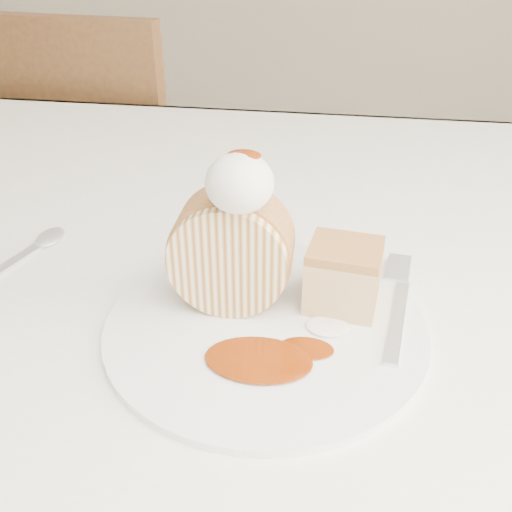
# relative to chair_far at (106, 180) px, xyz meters

# --- Properties ---
(table) EXTENTS (1.40, 0.90, 0.75)m
(table) POSITION_rel_chair_far_xyz_m (0.48, -0.62, 0.15)
(table) COLOR white
(table) RESTS_ON ground
(chair_far) EXTENTS (0.46, 0.46, 0.89)m
(chair_far) POSITION_rel_chair_far_xyz_m (0.00, 0.00, 0.00)
(chair_far) COLOR brown
(chair_far) RESTS_ON ground
(plate) EXTENTS (0.31, 0.31, 0.01)m
(plate) POSITION_rel_chair_far_xyz_m (0.50, -0.81, 0.24)
(plate) COLOR white
(plate) RESTS_ON table
(roulade_slice) EXTENTS (0.11, 0.06, 0.10)m
(roulade_slice) POSITION_rel_chair_far_xyz_m (0.47, -0.78, 0.30)
(roulade_slice) COLOR #F7E5AC
(roulade_slice) RESTS_ON plate
(cake_chunk) EXTENTS (0.07, 0.06, 0.05)m
(cake_chunk) POSITION_rel_chair_far_xyz_m (0.57, -0.77, 0.27)
(cake_chunk) COLOR #B57944
(cake_chunk) RESTS_ON plate
(whipped_cream) EXTENTS (0.05, 0.05, 0.05)m
(whipped_cream) POSITION_rel_chair_far_xyz_m (0.48, -0.80, 0.37)
(whipped_cream) COLOR silver
(whipped_cream) RESTS_ON roulade_slice
(caramel_drizzle) EXTENTS (0.03, 0.02, 0.01)m
(caramel_drizzle) POSITION_rel_chair_far_xyz_m (0.48, -0.80, 0.40)
(caramel_drizzle) COLOR #6F2504
(caramel_drizzle) RESTS_ON whipped_cream
(caramel_pool) EXTENTS (0.09, 0.07, 0.00)m
(caramel_pool) POSITION_rel_chair_far_xyz_m (0.50, -0.86, 0.25)
(caramel_pool) COLOR #6F2504
(caramel_pool) RESTS_ON plate
(fork) EXTENTS (0.05, 0.17, 0.00)m
(fork) POSITION_rel_chair_far_xyz_m (0.62, -0.79, 0.25)
(fork) COLOR silver
(fork) RESTS_ON plate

